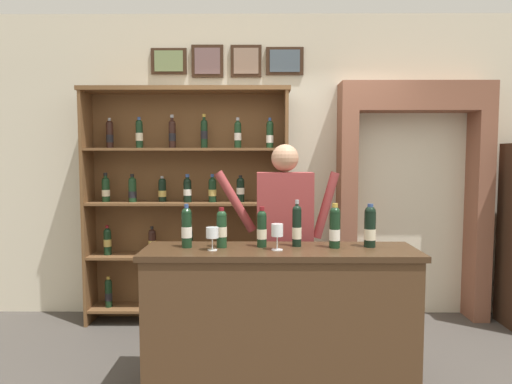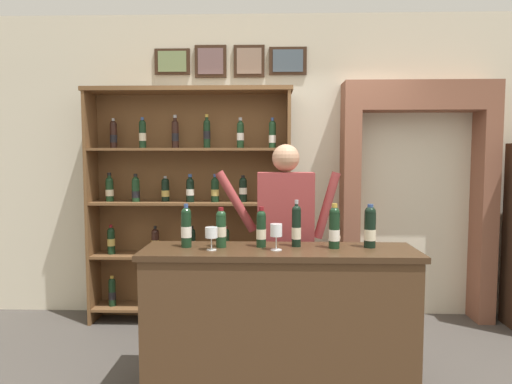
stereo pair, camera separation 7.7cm
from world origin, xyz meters
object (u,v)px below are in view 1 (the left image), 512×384
tasting_counter (280,319)px  tasting_bottle_bianco (335,227)px  wine_glass_right (212,233)px  tasting_bottle_rosso (262,228)px  tasting_bottle_super_tuscan (187,227)px  wine_shelf (188,200)px  tasting_bottle_vin_santo (222,228)px  tasting_bottle_prosecco (297,226)px  shopkeeper (284,227)px  wine_glass_left (277,231)px  tasting_bottle_chianti (370,226)px

tasting_counter → tasting_bottle_bianco: 0.74m
wine_glass_right → tasting_bottle_rosso: bearing=19.6°
tasting_bottle_bianco → tasting_bottle_super_tuscan: bearing=179.7°
tasting_bottle_bianco → wine_glass_right: size_ratio=1.98×
tasting_bottle_rosso → wine_glass_right: tasting_bottle_rosso is taller
wine_shelf → tasting_bottle_super_tuscan: bearing=-81.3°
tasting_bottle_vin_santo → tasting_bottle_prosecco: bearing=4.6°
wine_shelf → tasting_bottle_vin_santo: bearing=-71.2°
wine_shelf → tasting_bottle_bianco: 1.78m
tasting_bottle_vin_santo → tasting_bottle_rosso: tasting_bottle_rosso is taller
shopkeeper → tasting_bottle_rosso: size_ratio=6.08×
shopkeeper → wine_glass_left: size_ratio=9.61×
tasting_bottle_bianco → tasting_bottle_chianti: (0.25, 0.03, -0.00)m
tasting_bottle_prosecco → tasting_bottle_bianco: (0.26, -0.05, -0.00)m
tasting_bottle_rosso → tasting_bottle_bianco: 0.50m
shopkeeper → tasting_counter: bearing=-96.5°
wine_glass_right → wine_shelf: bearing=105.5°
shopkeeper → tasting_bottle_prosecco: bearing=-81.3°
tasting_bottle_chianti → tasting_bottle_bianco: bearing=-172.6°
tasting_counter → tasting_bottle_prosecco: size_ratio=5.72×
shopkeeper → tasting_bottle_chianti: (0.57, -0.44, 0.07)m
wine_shelf → tasting_counter: wine_shelf is taller
tasting_counter → tasting_bottle_bianco: bearing=4.5°
tasting_bottle_rosso → tasting_bottle_chianti: bearing=0.4°
wine_glass_right → wine_glass_left: size_ratio=0.88×
tasting_bottle_bianco → tasting_bottle_chianti: size_ratio=1.02×
tasting_bottle_prosecco → wine_glass_left: 0.19m
tasting_bottle_vin_santo → wine_glass_right: bearing=-118.5°
tasting_bottle_rosso → wine_glass_right: 0.35m
tasting_bottle_rosso → wine_glass_right: bearing=-160.4°
tasting_bottle_vin_santo → tasting_bottle_bianco: bearing=-0.7°
tasting_bottle_super_tuscan → wine_glass_left: 0.63m
shopkeeper → tasting_bottle_chianti: bearing=-37.6°
tasting_bottle_bianco → tasting_bottle_vin_santo: bearing=179.3°
wine_shelf → wine_glass_right: bearing=-74.5°
tasting_bottle_chianti → wine_glass_left: bearing=-170.2°
tasting_counter → tasting_bottle_rosso: bearing=155.3°
tasting_bottle_bianco → wine_glass_left: (-0.40, -0.08, -0.02)m
shopkeeper → tasting_bottle_rosso: 0.48m
wine_shelf → shopkeeper: bearing=-42.6°
tasting_bottle_super_tuscan → wine_glass_right: tasting_bottle_super_tuscan is taller
tasting_bottle_prosecco → tasting_bottle_chianti: 0.51m
wine_glass_right → tasting_counter: bearing=7.6°
tasting_bottle_super_tuscan → wine_glass_right: 0.21m
tasting_bottle_bianco → wine_glass_left: tasting_bottle_bianco is taller
wine_shelf → tasting_bottle_super_tuscan: (0.20, -1.29, -0.06)m
tasting_bottle_bianco → wine_glass_left: 0.41m
wine_shelf → tasting_bottle_bianco: wine_shelf is taller
wine_glass_left → tasting_bottle_vin_santo: bearing=166.8°
shopkeeper → tasting_bottle_bianco: bearing=-55.8°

